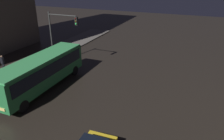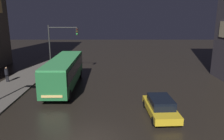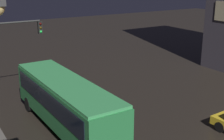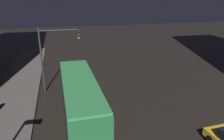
% 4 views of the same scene
% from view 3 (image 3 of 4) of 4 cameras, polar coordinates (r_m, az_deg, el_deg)
% --- Properties ---
extents(bus_near, '(2.63, 10.45, 3.07)m').
position_cam_3_polar(bus_near, '(18.86, -8.48, -5.38)').
color(bus_near, '#236B38').
rests_on(bus_near, ground).
extents(traffic_light_main, '(3.75, 0.35, 6.23)m').
position_cam_3_polar(traffic_light_main, '(22.73, -18.12, 4.00)').
color(traffic_light_main, '#2D2D2D').
rests_on(traffic_light_main, ground).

